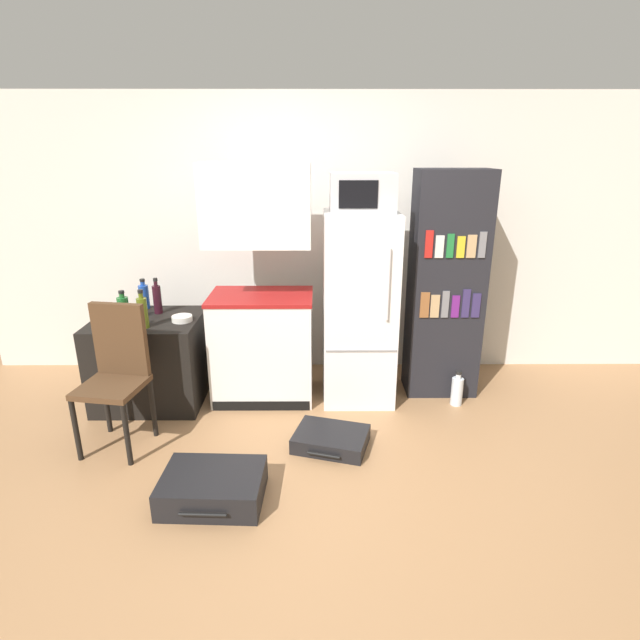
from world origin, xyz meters
name	(u,v)px	position (x,y,z in m)	size (l,w,h in m)	color
ground_plane	(305,494)	(0.00, 0.00, 0.00)	(24.00, 24.00, 0.00)	#A3754C
wall_back	(330,238)	(0.20, 2.00, 1.23)	(6.40, 0.10, 2.47)	silver
side_table	(151,360)	(-1.29, 1.24, 0.36)	(0.84, 0.71, 0.72)	black
kitchen_hutch	(261,297)	(-0.37, 1.32, 0.87)	(0.83, 0.57, 1.91)	white
refrigerator	(359,309)	(0.42, 1.31, 0.77)	(0.57, 0.60, 1.55)	white
microwave	(362,192)	(0.42, 1.31, 1.69)	(0.48, 0.38, 0.29)	#B7B7BC
bookshelf	(446,287)	(1.14, 1.42, 0.93)	(0.58, 0.37, 1.86)	black
bottle_amber_beer	(130,319)	(-1.33, 1.02, 0.79)	(0.08, 0.08, 0.18)	brown
bottle_clear_short	(109,316)	(-1.52, 1.09, 0.79)	(0.09, 0.09, 0.17)	silver
bottle_green_tall	(123,309)	(-1.43, 1.18, 0.82)	(0.09, 0.09, 0.25)	#1E6028
bottle_olive_oil	(143,312)	(-1.23, 1.03, 0.84)	(0.07, 0.07, 0.30)	#566619
bottle_blue_soda	(144,296)	(-1.39, 1.52, 0.82)	(0.08, 0.08, 0.26)	#1E47A3
bottle_wine_dark	(157,299)	(-1.23, 1.39, 0.84)	(0.07, 0.07, 0.30)	black
bowl	(182,318)	(-0.98, 1.18, 0.74)	(0.16, 0.16, 0.04)	silver
chair	(117,365)	(-1.30, 0.62, 0.59)	(0.46, 0.46, 1.01)	black
suitcase_large_flat	(331,439)	(0.18, 0.53, 0.05)	(0.58, 0.49, 0.11)	black
suitcase_small_flat	(213,487)	(-0.55, -0.04, 0.09)	(0.61, 0.48, 0.17)	black
water_bottle_front	(457,390)	(1.22, 1.14, 0.13)	(0.09, 0.09, 0.30)	silver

